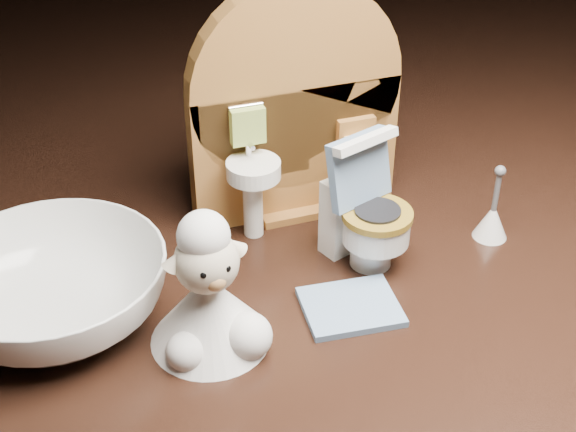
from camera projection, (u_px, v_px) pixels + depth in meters
name	position (u px, v px, depth m)	size (l,w,h in m)	color
backdrop_panel	(294.00, 117.00, 0.48)	(0.13, 0.05, 0.15)	#97612A
toy_toilet	(364.00, 216.00, 0.46)	(0.05, 0.06, 0.08)	white
bath_mat	(351.00, 307.00, 0.43)	(0.05, 0.04, 0.00)	#6A88AC
toilet_brush	(492.00, 219.00, 0.48)	(0.02, 0.02, 0.05)	white
plush_lamb	(210.00, 300.00, 0.40)	(0.06, 0.06, 0.08)	silver
ceramic_bowl	(54.00, 290.00, 0.42)	(0.12, 0.12, 0.04)	white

